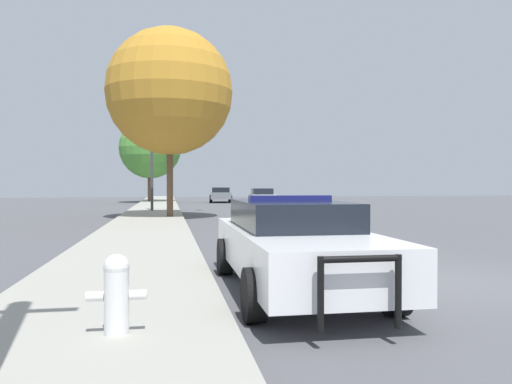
{
  "coord_description": "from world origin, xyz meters",
  "views": [
    {
      "loc": [
        -4.33,
        -7.74,
        1.64
      ],
      "look_at": [
        -0.75,
        12.39,
        1.31
      ],
      "focal_mm": 35.0,
      "sensor_mm": 36.0,
      "label": 1
    }
  ],
  "objects_px": {
    "police_car": "(293,243)",
    "car_background_distant": "(221,194)",
    "fire_hydrant": "(117,292)",
    "tree_sidewalk_far": "(150,148)",
    "tree_sidewalk_mid": "(170,92)",
    "traffic_light": "(175,149)",
    "car_background_oncoming": "(262,197)"
  },
  "relations": [
    {
      "from": "police_car",
      "to": "car_background_distant",
      "type": "xyz_separation_m",
      "value": [
        2.76,
        36.7,
        -0.02
      ]
    },
    {
      "from": "fire_hydrant",
      "to": "tree_sidewalk_far",
      "type": "bearing_deg",
      "value": 91.39
    },
    {
      "from": "tree_sidewalk_mid",
      "to": "tree_sidewalk_far",
      "type": "distance_m",
      "value": 20.73
    },
    {
      "from": "police_car",
      "to": "traffic_light",
      "type": "xyz_separation_m",
      "value": [
        -1.44,
        21.52,
        2.92
      ]
    },
    {
      "from": "traffic_light",
      "to": "tree_sidewalk_far",
      "type": "distance_m",
      "value": 15.35
    },
    {
      "from": "traffic_light",
      "to": "car_background_distant",
      "type": "relative_size",
      "value": 1.05
    },
    {
      "from": "tree_sidewalk_far",
      "to": "police_car",
      "type": "bearing_deg",
      "value": -84.78
    },
    {
      "from": "car_background_distant",
      "to": "tree_sidewalk_far",
      "type": "distance_m",
      "value": 7.33
    },
    {
      "from": "police_car",
      "to": "traffic_light",
      "type": "relative_size",
      "value": 1.05
    },
    {
      "from": "car_background_distant",
      "to": "tree_sidewalk_far",
      "type": "relative_size",
      "value": 0.65
    },
    {
      "from": "fire_hydrant",
      "to": "car_background_distant",
      "type": "bearing_deg",
      "value": 82.45
    },
    {
      "from": "police_car",
      "to": "tree_sidewalk_far",
      "type": "height_order",
      "value": "tree_sidewalk_far"
    },
    {
      "from": "fire_hydrant",
      "to": "tree_sidewalk_far",
      "type": "distance_m",
      "value": 39.2
    },
    {
      "from": "traffic_light",
      "to": "tree_sidewalk_mid",
      "type": "bearing_deg",
      "value": -93.59
    },
    {
      "from": "car_background_oncoming",
      "to": "police_car",
      "type": "bearing_deg",
      "value": 84.93
    },
    {
      "from": "car_background_oncoming",
      "to": "car_background_distant",
      "type": "bearing_deg",
      "value": -69.56
    },
    {
      "from": "tree_sidewalk_mid",
      "to": "car_background_distant",
      "type": "bearing_deg",
      "value": 77.58
    },
    {
      "from": "tree_sidewalk_mid",
      "to": "tree_sidewalk_far",
      "type": "height_order",
      "value": "tree_sidewalk_mid"
    },
    {
      "from": "police_car",
      "to": "car_background_oncoming",
      "type": "height_order",
      "value": "police_car"
    },
    {
      "from": "car_background_oncoming",
      "to": "tree_sidewalk_mid",
      "type": "xyz_separation_m",
      "value": [
        -6.78,
        -12.61,
        5.2
      ]
    },
    {
      "from": "car_background_oncoming",
      "to": "traffic_light",
      "type": "bearing_deg",
      "value": 52.88
    },
    {
      "from": "police_car",
      "to": "car_background_oncoming",
      "type": "xyz_separation_m",
      "value": [
        5.0,
        28.69,
        -0.04
      ]
    },
    {
      "from": "police_car",
      "to": "tree_sidewalk_mid",
      "type": "height_order",
      "value": "tree_sidewalk_mid"
    },
    {
      "from": "police_car",
      "to": "car_background_oncoming",
      "type": "distance_m",
      "value": 29.12
    },
    {
      "from": "fire_hydrant",
      "to": "traffic_light",
      "type": "relative_size",
      "value": 0.16
    },
    {
      "from": "fire_hydrant",
      "to": "tree_sidewalk_far",
      "type": "xyz_separation_m",
      "value": [
        -0.95,
        38.97,
        4.2
      ]
    },
    {
      "from": "traffic_light",
      "to": "tree_sidewalk_mid",
      "type": "distance_m",
      "value": 5.9
    },
    {
      "from": "car_background_distant",
      "to": "traffic_light",
      "type": "bearing_deg",
      "value": -100.55
    },
    {
      "from": "car_background_distant",
      "to": "car_background_oncoming",
      "type": "height_order",
      "value": "car_background_distant"
    },
    {
      "from": "car_background_oncoming",
      "to": "tree_sidewalk_mid",
      "type": "distance_m",
      "value": 15.23
    },
    {
      "from": "tree_sidewalk_far",
      "to": "tree_sidewalk_mid",
      "type": "bearing_deg",
      "value": -85.64
    },
    {
      "from": "police_car",
      "to": "car_background_distant",
      "type": "distance_m",
      "value": 36.8
    }
  ]
}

